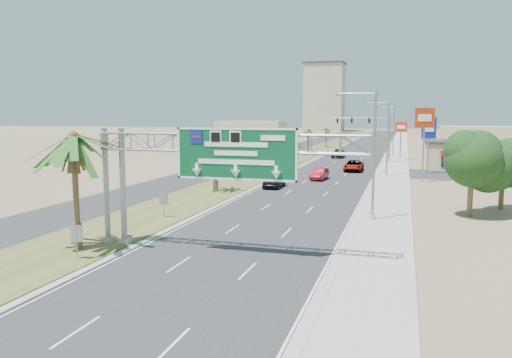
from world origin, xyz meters
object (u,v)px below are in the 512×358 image
at_px(store_building, 487,156).
at_px(signal_mast, 378,135).
at_px(car_left_lane, 274,181).
at_px(pole_sign_blue, 429,130).
at_px(car_right_lane, 354,166).
at_px(pole_sign_red_near, 424,122).
at_px(sign_gantry, 213,152).
at_px(pole_sign_red_far, 401,130).
at_px(palm_near, 73,137).
at_px(car_far, 338,154).
at_px(car_mid_lane, 319,174).

bearing_deg(store_building, signal_mast, 160.46).
xyz_separation_m(car_left_lane, pole_sign_blue, (17.27, 19.79, 5.28)).
bearing_deg(pole_sign_blue, car_right_lane, -178.09).
relative_size(car_left_lane, pole_sign_red_near, 0.51).
relative_size(sign_gantry, car_right_lane, 2.94).
height_order(signal_mast, car_left_lane, signal_mast).
relative_size(car_left_lane, pole_sign_red_far, 0.66).
relative_size(signal_mast, pole_sign_blue, 1.26).
height_order(palm_near, car_far, palm_near).
height_order(car_mid_lane, pole_sign_red_far, pole_sign_red_far).
height_order(sign_gantry, store_building, sign_gantry).
bearing_deg(car_left_lane, pole_sign_red_near, 30.92).
xyz_separation_m(car_left_lane, car_right_lane, (7.02, 19.45, -0.01)).
height_order(sign_gantry, car_mid_lane, sign_gantry).
xyz_separation_m(sign_gantry, car_left_lane, (-3.28, 27.16, -5.25)).
bearing_deg(pole_sign_red_far, car_mid_lane, -106.23).
distance_m(store_building, pole_sign_red_far, 18.36).
xyz_separation_m(sign_gantry, pole_sign_blue, (13.99, 46.95, 0.03)).
relative_size(pole_sign_red_near, pole_sign_blue, 1.14).
xyz_separation_m(palm_near, car_mid_lane, (8.62, 37.56, -6.18)).
xyz_separation_m(car_mid_lane, pole_sign_red_far, (9.58, 32.91, 4.83)).
distance_m(car_far, pole_sign_red_near, 36.68).
relative_size(car_right_lane, pole_sign_red_near, 0.61).
relative_size(sign_gantry, pole_sign_red_near, 1.80).
height_order(car_left_lane, car_right_lane, car_left_lane).
distance_m(sign_gantry, car_mid_lane, 36.03).
distance_m(palm_near, signal_mast, 65.60).
bearing_deg(store_building, car_right_lane, -153.90).
height_order(palm_near, pole_sign_red_far, palm_near).
xyz_separation_m(car_left_lane, car_far, (1.81, 42.69, 0.01)).
relative_size(car_left_lane, pole_sign_blue, 0.58).
relative_size(car_left_lane, car_right_lane, 0.83).
bearing_deg(sign_gantry, pole_sign_blue, 73.41).
distance_m(palm_near, pole_sign_red_far, 72.79).
xyz_separation_m(sign_gantry, store_building, (23.06, 56.07, -4.06)).
relative_size(signal_mast, car_right_lane, 1.80).
bearing_deg(car_right_lane, car_left_lane, -110.48).
relative_size(palm_near, signal_mast, 0.81).
xyz_separation_m(car_mid_lane, car_right_lane, (3.26, 10.98, 0.05)).
distance_m(signal_mast, pole_sign_red_far, 7.57).
bearing_deg(car_mid_lane, car_left_lane, -110.52).
distance_m(car_mid_lane, car_far, 34.27).
relative_size(pole_sign_red_near, pole_sign_red_far, 1.30).
bearing_deg(car_left_lane, car_mid_lane, 66.39).
bearing_deg(signal_mast, pole_sign_red_near, -75.00).
bearing_deg(car_mid_lane, signal_mast, 81.14).
relative_size(car_far, pole_sign_blue, 0.69).
xyz_separation_m(car_right_lane, car_far, (-5.21, 23.24, 0.02)).
distance_m(store_building, pole_sign_red_near, 22.39).
xyz_separation_m(store_building, pole_sign_red_near, (-10.06, -19.29, 5.33)).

